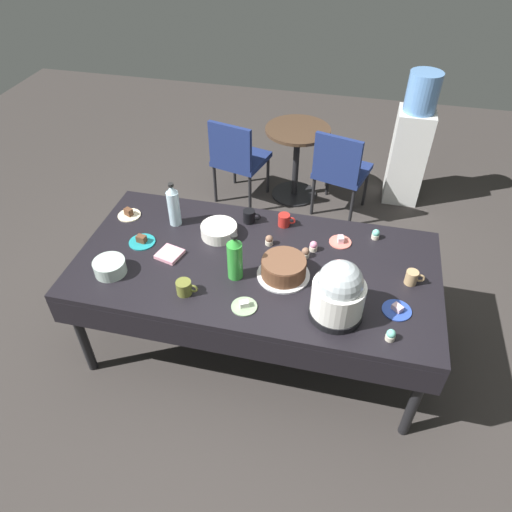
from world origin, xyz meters
The scene contains 28 objects.
ground centered at (0.00, 0.00, 0.00)m, with size 9.00×9.00×0.00m, color #383330.
potluck_table centered at (0.00, 0.00, 0.69)m, with size 2.20×1.10×0.75m.
frosted_layer_cake centered at (0.18, -0.08, 0.81)m, with size 0.31×0.31×0.12m.
slow_cooker centered at (0.51, -0.31, 0.92)m, with size 0.29×0.29×0.36m.
glass_salad_bowl centered at (-0.82, -0.28, 0.79)m, with size 0.19×0.19×0.09m, color #B2C6BC.
ceramic_snack_bowl centered at (-0.29, 0.20, 0.79)m, with size 0.23×0.23×0.08m, color silver.
dessert_plate_cream centered at (-0.95, 0.27, 0.76)m, with size 0.16×0.16×0.06m.
dessert_plate_coral centered at (0.48, 0.31, 0.76)m, with size 0.14×0.14×0.05m.
dessert_plate_teal centered at (-0.75, 0.02, 0.76)m, with size 0.17×0.17×0.05m.
dessert_plate_cobalt centered at (0.84, -0.21, 0.76)m, with size 0.16×0.16×0.04m.
dessert_plate_sage centered at (0.02, -0.38, 0.76)m, with size 0.14×0.14×0.04m.
cupcake_mint centered at (0.04, 0.19, 0.78)m, with size 0.05×0.05×0.07m.
cupcake_berry centered at (0.32, 0.19, 0.78)m, with size 0.05×0.05×0.07m.
cupcake_lemon centered at (0.70, 0.40, 0.78)m, with size 0.05×0.05×0.07m.
cupcake_cocoa centered at (0.81, -0.42, 0.78)m, with size 0.05×0.05×0.07m.
cupcake_rose centered at (0.28, 0.12, 0.78)m, with size 0.05×0.05×0.07m.
cupcake_vanilla centered at (0.57, -0.09, 0.78)m, with size 0.05×0.05×0.07m.
soda_bottle_water centered at (-0.61, 0.26, 0.90)m, with size 0.08×0.08×0.31m.
soda_bottle_lime_soda centered at (-0.09, -0.14, 0.89)m, with size 0.09×0.09×0.31m.
coffee_mug_olive centered at (-0.33, -0.35, 0.79)m, with size 0.13×0.09×0.09m.
coffee_mug_red centered at (0.10, 0.40, 0.79)m, with size 0.12×0.08×0.08m.
coffee_mug_tan centered at (0.92, 0.03, 0.79)m, with size 0.11×0.07×0.09m.
coffee_mug_black centered at (-0.14, 0.39, 0.79)m, with size 0.12×0.08×0.09m.
paper_napkin_stack centered at (-0.53, -0.06, 0.76)m, with size 0.14×0.14×0.02m, color pink.
maroon_chair_left centered at (-0.57, 1.67, 0.49)m, with size 0.53×0.53×0.85m.
maroon_chair_right centered at (0.38, 1.67, 0.49)m, with size 0.54×0.54×0.85m.
round_cafe_table centered at (-0.05, 1.89, 0.50)m, with size 0.60×0.60×0.72m.
water_cooler centered at (0.98, 2.10, 0.59)m, with size 0.32×0.32×1.24m.
Camera 1 is at (0.49, -2.09, 2.68)m, focal length 33.27 mm.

